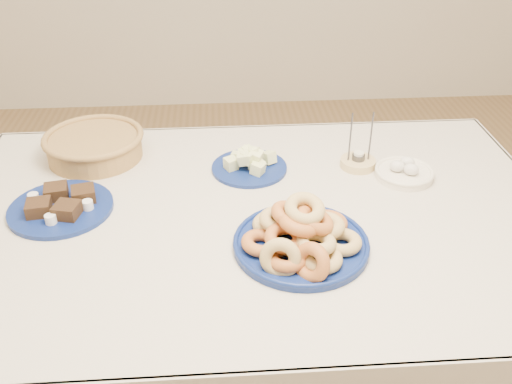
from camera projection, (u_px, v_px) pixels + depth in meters
dining_table at (255, 243)px, 1.63m from camera, size 1.71×1.11×0.75m
donut_platter at (301, 236)px, 1.42m from camera, size 0.46×0.46×0.16m
melon_plate at (249, 163)px, 1.76m from camera, size 0.31×0.31×0.08m
brownie_plate at (61, 206)px, 1.58m from camera, size 0.31×0.31×0.05m
wicker_basket at (94, 145)px, 1.82m from camera, size 0.41×0.41×0.08m
candle_holder at (358, 162)px, 1.79m from camera, size 0.11×0.11×0.18m
egg_bowl at (404, 172)px, 1.73m from camera, size 0.23×0.23×0.06m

